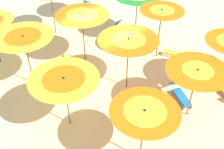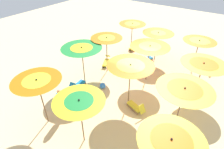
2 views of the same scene
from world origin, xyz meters
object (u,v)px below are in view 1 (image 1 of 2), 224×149
at_px(beach_umbrella_10, 161,14).
at_px(lounger_2, 124,30).
at_px(beach_umbrella_1, 24,41).
at_px(lounger_1, 181,95).
at_px(beach_umbrella_6, 128,43).
at_px(lounger_4, 73,61).
at_px(beach_umbrella_2, 64,82).
at_px(beach_umbrella_5, 82,19).
at_px(beachgoer_0, 87,12).
at_px(beach_umbrella_7, 197,74).
at_px(lounger_0, 175,54).
at_px(beach_ball, 119,46).
at_px(beach_umbrella_3, 144,116).

xyz_separation_m(beach_umbrella_10, lounger_2, (-0.31, -2.49, -1.98)).
xyz_separation_m(beach_umbrella_1, lounger_1, (-3.77, 4.65, -1.90)).
xyz_separation_m(beach_umbrella_6, lounger_4, (0.74, -2.71, -1.93)).
height_order(beach_umbrella_2, beach_umbrella_5, beach_umbrella_5).
xyz_separation_m(lounger_4, beachgoer_0, (-2.70, -2.32, 0.63)).
height_order(lounger_2, beachgoer_0, beachgoer_0).
xyz_separation_m(beach_umbrella_7, lounger_0, (-2.53, -2.55, -1.73)).
bearing_deg(beach_umbrella_1, beach_umbrella_5, 175.11).
xyz_separation_m(beach_umbrella_2, lounger_0, (-5.99, -0.02, -1.77)).
bearing_deg(beach_umbrella_2, lounger_4, -127.62).
height_order(beachgoer_0, beach_ball, beachgoer_0).
relative_size(beach_umbrella_2, beach_ball, 6.58).
bearing_deg(beach_umbrella_10, lounger_4, -32.68).
distance_m(beach_umbrella_5, beach_umbrella_10, 3.35).
xyz_separation_m(beach_umbrella_1, lounger_2, (-5.61, -0.37, -1.89)).
relative_size(beach_umbrella_2, beach_umbrella_7, 1.05).
bearing_deg(beach_umbrella_5, beach_ball, 171.87).
bearing_deg(lounger_4, lounger_1, -48.88).
bearing_deg(beach_umbrella_1, beach_ball, 173.73).
height_order(beach_umbrella_3, beach_umbrella_5, beach_umbrella_5).
bearing_deg(lounger_0, beach_umbrella_6, 66.16).
bearing_deg(beach_umbrella_10, beach_umbrella_3, 35.48).
bearing_deg(beach_ball, lounger_2, -143.99).
xyz_separation_m(beach_umbrella_10, lounger_4, (3.30, -2.12, -1.99)).
distance_m(beach_umbrella_7, lounger_1, 1.89).
distance_m(lounger_2, beachgoer_0, 2.24).
bearing_deg(beach_umbrella_7, beach_umbrella_1, -58.02).
bearing_deg(lounger_0, beach_umbrella_3, 94.11).
height_order(beach_umbrella_3, beachgoer_0, beach_umbrella_3).
height_order(beach_umbrella_7, lounger_2, beach_umbrella_7).
bearing_deg(beach_umbrella_6, lounger_1, 118.10).
distance_m(beach_umbrella_10, beachgoer_0, 4.68).
height_order(beach_umbrella_7, lounger_1, beach_umbrella_7).
distance_m(beach_umbrella_3, beach_umbrella_5, 5.52).
relative_size(beach_umbrella_10, lounger_4, 2.15).
height_order(beach_umbrella_5, lounger_1, beach_umbrella_5).
xyz_separation_m(lounger_1, beach_ball, (-0.66, -4.17, -0.03)).
distance_m(lounger_4, beach_ball, 2.48).
height_order(beach_umbrella_2, lounger_0, beach_umbrella_2).
distance_m(beach_umbrella_2, lounger_0, 6.25).
bearing_deg(beach_ball, beach_umbrella_10, 117.97).
bearing_deg(beach_umbrella_3, lounger_1, -166.21).
xyz_separation_m(lounger_0, beachgoer_0, (1.15, -5.08, 0.65)).
distance_m(beach_umbrella_5, beachgoer_0, 3.59).
bearing_deg(beach_umbrella_10, lounger_1, 58.83).
height_order(beach_umbrella_7, lounger_0, beach_umbrella_7).
xyz_separation_m(beach_umbrella_3, beach_umbrella_5, (-1.86, -5.19, 0.26)).
height_order(beach_umbrella_6, beachgoer_0, beach_umbrella_6).
bearing_deg(beach_umbrella_10, beachgoer_0, -82.29).
height_order(beach_umbrella_1, beachgoer_0, beach_umbrella_1).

